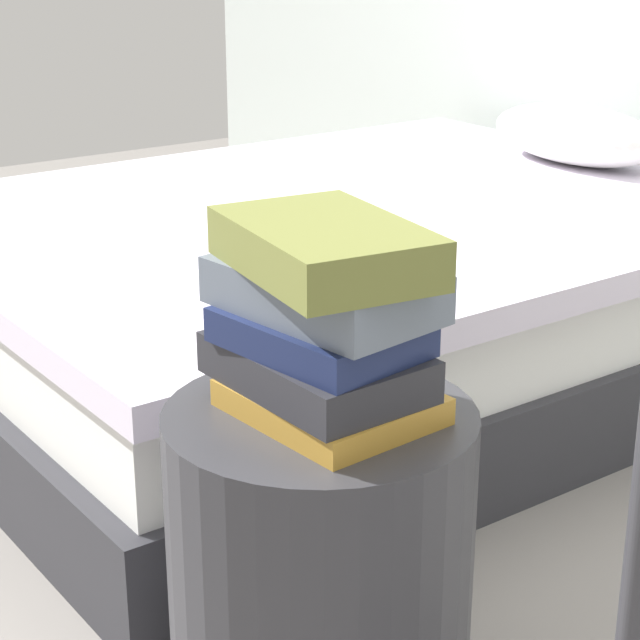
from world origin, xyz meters
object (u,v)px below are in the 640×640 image
object	(u,v)px
side_table	(320,584)
book_ochre	(331,402)
book_charcoal	(317,366)
book_navy	(321,332)
book_olive	(325,247)
book_slate	(324,289)
bed	(352,291)

from	to	relation	value
side_table	book_ochre	size ratio (longest dim) A/B	2.08
book_ochre	book_charcoal	bearing A→B (deg)	-160.68
side_table	book_navy	bearing A→B (deg)	42.51
book_ochre	book_olive	xyz separation A→B (m)	(-0.00, -0.01, 0.21)
book_charcoal	book_slate	xyz separation A→B (m)	(0.00, 0.01, 0.10)
book_ochre	book_navy	size ratio (longest dim) A/B	1.01
bed	book_charcoal	world-z (taller)	bed
book_navy	book_slate	distance (m)	0.05
book_ochre	book_slate	xyz separation A→B (m)	(-0.02, 0.00, 0.15)
bed	book_olive	xyz separation A→B (m)	(1.07, -0.85, 0.51)
bed	book_ochre	distance (m)	1.39
side_table	book_slate	bearing A→B (deg)	122.02
side_table	book_charcoal	xyz separation A→B (m)	(-0.01, 0.00, 0.32)
bed	book_charcoal	xyz separation A→B (m)	(1.05, -0.85, 0.35)
book_ochre	book_slate	bearing A→B (deg)	170.91
book_charcoal	book_navy	xyz separation A→B (m)	(0.01, -0.00, 0.05)
book_navy	book_olive	distance (m)	0.11
book_navy	book_olive	world-z (taller)	book_olive
side_table	book_olive	distance (m)	0.49
book_ochre	book_olive	distance (m)	0.21
book_charcoal	book_slate	bearing A→B (deg)	82.47
bed	book_slate	world-z (taller)	book_slate
book_slate	book_olive	world-z (taller)	book_olive
book_slate	book_olive	bearing A→B (deg)	-37.93
bed	book_olive	world-z (taller)	book_olive
book_navy	book_charcoal	bearing A→B (deg)	170.43
side_table	book_charcoal	size ratio (longest dim) A/B	1.85
side_table	book_navy	xyz separation A→B (m)	(0.00, 0.00, 0.37)
side_table	bed	bearing A→B (deg)	141.17
book_ochre	book_navy	xyz separation A→B (m)	(-0.01, -0.01, 0.10)
bed	side_table	world-z (taller)	bed
book_ochre	book_charcoal	world-z (taller)	book_charcoal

